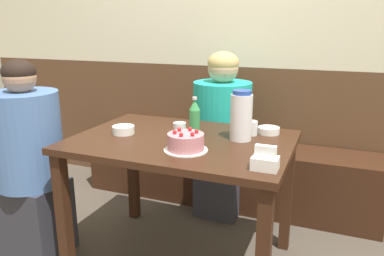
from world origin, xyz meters
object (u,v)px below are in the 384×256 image
napkin_holder (265,161)px  person_pale_blue_shirt (30,164)px  bowl_rice_small (269,130)px  water_pitcher (241,116)px  bench_seat (225,173)px  soju_bottle (195,118)px  glass_tumbler_short (180,129)px  glass_water_tall (251,128)px  person_teal_shirt (222,134)px  bowl_soup_white (123,130)px  birthday_cake (186,142)px

napkin_holder → person_pale_blue_shirt: person_pale_blue_shirt is taller
bowl_rice_small → water_pitcher: bearing=-124.4°
bench_seat → soju_bottle: bearing=-86.7°
glass_tumbler_short → person_pale_blue_shirt: bearing=-159.6°
glass_water_tall → person_teal_shirt: 0.59m
bowl_soup_white → bowl_rice_small: (0.75, 0.30, -0.00)m
soju_bottle → person_pale_blue_shirt: (-0.88, -0.32, -0.28)m
bench_seat → bowl_soup_white: (-0.34, -0.86, 0.53)m
napkin_holder → bowl_soup_white: napkin_holder is taller
water_pitcher → glass_water_tall: water_pitcher is taller
glass_tumbler_short → bowl_rice_small: bearing=25.6°
bowl_soup_white → person_pale_blue_shirt: person_pale_blue_shirt is taller
glass_tumbler_short → person_teal_shirt: size_ratio=0.06×
bench_seat → glass_tumbler_short: glass_tumbler_short is taller
birthday_cake → soju_bottle: bearing=101.8°
bench_seat → soju_bottle: (0.04, -0.76, 0.61)m
napkin_holder → person_pale_blue_shirt: size_ratio=0.10×
person_teal_shirt → person_pale_blue_shirt: (-0.85, -0.91, -0.02)m
birthday_cake → bowl_rice_small: size_ratio=1.78×
birthday_cake → glass_tumbler_short: size_ratio=2.98×
soju_bottle → napkin_holder: 0.58m
person_teal_shirt → bench_seat: bearing=-174.6°
birthday_cake → water_pitcher: water_pitcher is taller
bench_seat → napkin_holder: napkin_holder is taller
person_pale_blue_shirt → napkin_holder: bearing=-1.5°
birthday_cake → bowl_rice_small: (0.31, 0.44, -0.02)m
birthday_cake → person_pale_blue_shirt: (-0.93, -0.07, -0.22)m
bench_seat → napkin_holder: 1.33m
bench_seat → soju_bottle: size_ratio=10.25×
bench_seat → bowl_soup_white: bearing=-111.5°
glass_tumbler_short → person_pale_blue_shirt: size_ratio=0.06×
bench_seat → soju_bottle: soju_bottle is taller
bench_seat → water_pitcher: (0.29, -0.73, 0.63)m
person_pale_blue_shirt → bowl_soup_white: bearing=23.0°
soju_bottle → person_pale_blue_shirt: bearing=-160.1°
bench_seat → water_pitcher: bearing=-68.1°
birthday_cake → glass_tumbler_short: (-0.13, 0.23, -0.01)m
birthday_cake → person_teal_shirt: bearing=95.4°
birthday_cake → person_pale_blue_shirt: size_ratio=0.18×
glass_water_tall → soju_bottle: bearing=-154.7°
bowl_rice_small → person_teal_shirt: 0.58m
water_pitcher → bowl_rice_small: bearing=55.6°
bench_seat → water_pitcher: size_ratio=8.39×
bowl_rice_small → person_pale_blue_shirt: (-1.25, -0.51, -0.19)m
soju_bottle → glass_tumbler_short: bearing=-166.3°
soju_bottle → glass_tumbler_short: 0.11m
bench_seat → birthday_cake: (0.10, -1.00, 0.55)m
water_pitcher → bowl_rice_small: 0.23m
bench_seat → person_teal_shirt: size_ratio=1.90×
person_pale_blue_shirt → bench_seat: bearing=52.1°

